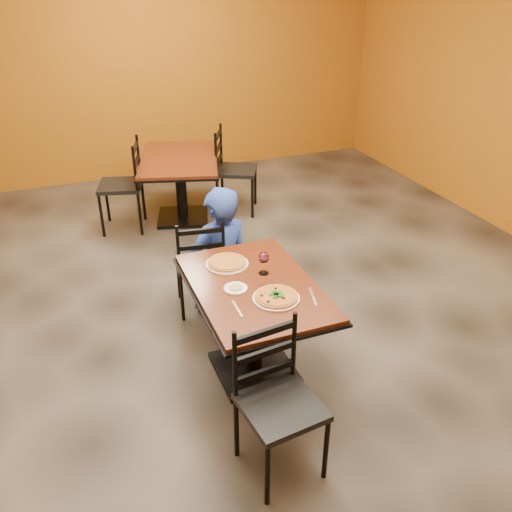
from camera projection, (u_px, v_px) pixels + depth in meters
name	position (u px, v px, depth m)	size (l,w,h in m)	color
floor	(232.00, 332.00, 4.42)	(7.00, 8.00, 0.01)	black
wall_back	(129.00, 65.00, 6.97)	(7.00, 0.01, 3.00)	#AD5B13
table_main	(254.00, 308.00, 3.75)	(0.83, 1.23, 0.75)	#58210E
table_second	(180.00, 174.00, 6.11)	(1.19, 1.48, 0.75)	#58210E
chair_main_near	(281.00, 408.00, 3.03)	(0.42, 0.42, 0.94)	black
chair_main_far	(200.00, 262.00, 4.55)	(0.40, 0.40, 0.89)	black
chair_second_left	(120.00, 186.00, 5.92)	(0.46, 0.46, 1.01)	black
chair_second_right	(236.00, 171.00, 6.36)	(0.46, 0.46, 1.01)	black
diner	(220.00, 249.00, 4.52)	(0.57, 0.37, 1.11)	#1B2798
plate_main	(276.00, 298.00, 3.49)	(0.31, 0.31, 0.01)	white
pizza_main	(276.00, 296.00, 3.49)	(0.28, 0.28, 0.02)	maroon
plate_far	(227.00, 264.00, 3.89)	(0.31, 0.31, 0.01)	white
pizza_far	(227.00, 262.00, 3.88)	(0.28, 0.28, 0.02)	orange
side_plate	(236.00, 288.00, 3.60)	(0.16, 0.16, 0.01)	white
dip	(236.00, 287.00, 3.59)	(0.09, 0.09, 0.01)	tan
wine_glass	(264.00, 262.00, 3.74)	(0.08, 0.08, 0.18)	white
fork	(237.00, 308.00, 3.40)	(0.01, 0.19, 0.00)	silver
knife	(313.00, 296.00, 3.52)	(0.01, 0.21, 0.00)	silver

